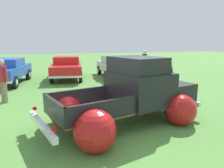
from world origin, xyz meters
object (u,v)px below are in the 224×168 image
at_px(spectator_0, 3,78).
at_px(lane_cone_1, 128,90).
at_px(lane_cone_0, 162,87).
at_px(show_car_0, 6,70).
at_px(spectator_1, 145,61).
at_px(show_car_2, 116,65).
at_px(show_car_1, 67,67).
at_px(vintage_pickup_truck, 132,97).

height_order(spectator_0, lane_cone_1, spectator_0).
xyz_separation_m(spectator_0, lane_cone_1, (4.92, -0.82, -0.65)).
xyz_separation_m(spectator_0, lane_cone_0, (6.71, -0.62, -0.65)).
distance_m(show_car_0, lane_cone_0, 8.66).
height_order(spectator_1, lane_cone_1, spectator_1).
height_order(show_car_2, spectator_1, spectator_1).
relative_size(show_car_1, spectator_1, 2.65).
xyz_separation_m(vintage_pickup_truck, spectator_0, (-3.92, 3.51, 0.21)).
distance_m(show_car_1, spectator_1, 5.72).
xyz_separation_m(vintage_pickup_truck, show_car_2, (2.35, 8.05, 0.03)).
bearing_deg(show_car_0, lane_cone_0, 66.93).
bearing_deg(vintage_pickup_truck, show_car_0, 105.27).
bearing_deg(spectator_1, show_car_0, -13.88).
bearing_deg(spectator_1, spectator_0, 10.85).
relative_size(spectator_1, lane_cone_0, 2.79).
bearing_deg(spectator_0, lane_cone_0, -44.98).
distance_m(vintage_pickup_truck, lane_cone_0, 4.04).
relative_size(spectator_1, lane_cone_1, 2.79).
distance_m(show_car_2, spectator_0, 7.75).
height_order(show_car_2, spectator_0, spectator_0).
bearing_deg(lane_cone_0, show_car_0, 146.08).
bearing_deg(show_car_2, spectator_1, 105.92).
bearing_deg(show_car_2, lane_cone_0, 8.55).
height_order(show_car_1, spectator_1, spectator_1).
height_order(show_car_1, show_car_2, same).
xyz_separation_m(vintage_pickup_truck, lane_cone_0, (2.80, 2.88, -0.45)).
bearing_deg(show_car_0, vintage_pickup_truck, 40.45).
relative_size(spectator_0, lane_cone_1, 2.68).
distance_m(show_car_0, spectator_1, 9.24).
distance_m(vintage_pickup_truck, spectator_0, 5.26).
bearing_deg(show_car_1, vintage_pickup_truck, 15.08).
bearing_deg(spectator_1, show_car_2, -7.07).
bearing_deg(vintage_pickup_truck, show_car_1, 81.72).
bearing_deg(lane_cone_1, lane_cone_0, 6.15).
height_order(lane_cone_0, lane_cone_1, same).
relative_size(spectator_0, spectator_1, 0.96).
bearing_deg(spectator_1, lane_cone_0, 51.14).
bearing_deg(show_car_1, lane_cone_0, 42.72).
relative_size(show_car_0, lane_cone_1, 7.26).
relative_size(vintage_pickup_truck, lane_cone_0, 7.85).
bearing_deg(lane_cone_1, show_car_1, 108.35).
bearing_deg(show_car_2, show_car_0, -83.43).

